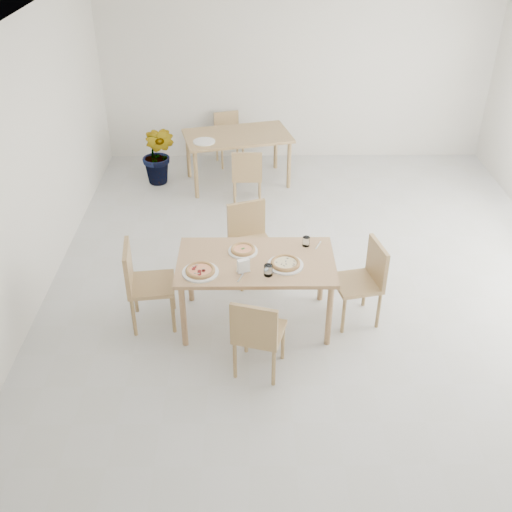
{
  "coord_description": "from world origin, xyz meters",
  "views": [
    {
      "loc": [
        -0.73,
        -5.69,
        3.95
      ],
      "look_at": [
        -0.68,
        -0.8,
        0.8
      ],
      "focal_mm": 42.0,
      "sensor_mm": 36.0,
      "label": 1
    }
  ],
  "objects_px": {
    "plate_pepperoni": "(200,272)",
    "potted_plant": "(159,155)",
    "chair_south": "(257,332)",
    "second_table": "(237,140)",
    "plate_mushroom": "(285,265)",
    "napkin_holder": "(243,266)",
    "pizza_margherita": "(243,249)",
    "tumbler_b": "(306,241)",
    "main_table": "(256,267)",
    "pizza_pepperoni": "(200,270)",
    "plate_margherita": "(243,251)",
    "chair_west": "(142,280)",
    "chair_back_n": "(228,134)",
    "chair_north": "(250,236)",
    "chair_east": "(365,277)",
    "plate_empty": "(204,142)",
    "tumbler_a": "(268,270)",
    "pizza_mushroom": "(285,263)",
    "chair_back_s": "(247,173)"
  },
  "relations": [
    {
      "from": "chair_west",
      "to": "chair_back_n",
      "type": "distance_m",
      "value": 4.14
    },
    {
      "from": "pizza_pepperoni",
      "to": "plate_margherita",
      "type": "bearing_deg",
      "value": 42.66
    },
    {
      "from": "plate_mushroom",
      "to": "chair_back_s",
      "type": "xyz_separation_m",
      "value": [
        -0.38,
        2.69,
        -0.28
      ]
    },
    {
      "from": "chair_north",
      "to": "plate_empty",
      "type": "distance_m",
      "value": 2.29
    },
    {
      "from": "pizza_mushroom",
      "to": "chair_back_n",
      "type": "height_order",
      "value": "pizza_mushroom"
    },
    {
      "from": "plate_margherita",
      "to": "pizza_mushroom",
      "type": "distance_m",
      "value": 0.48
    },
    {
      "from": "chair_south",
      "to": "plate_margherita",
      "type": "xyz_separation_m",
      "value": [
        -0.13,
        0.93,
        0.26
      ]
    },
    {
      "from": "pizza_pepperoni",
      "to": "chair_back_n",
      "type": "distance_m",
      "value": 4.29
    },
    {
      "from": "chair_west",
      "to": "chair_back_s",
      "type": "bearing_deg",
      "value": -28.73
    },
    {
      "from": "chair_west",
      "to": "main_table",
      "type": "bearing_deg",
      "value": -96.37
    },
    {
      "from": "chair_back_n",
      "to": "plate_mushroom",
      "type": "bearing_deg",
      "value": -97.28
    },
    {
      "from": "chair_back_n",
      "to": "pizza_pepperoni",
      "type": "bearing_deg",
      "value": -108.28
    },
    {
      "from": "chair_north",
      "to": "napkin_holder",
      "type": "relative_size",
      "value": 6.34
    },
    {
      "from": "plate_empty",
      "to": "potted_plant",
      "type": "xyz_separation_m",
      "value": [
        -0.69,
        0.25,
        -0.3
      ]
    },
    {
      "from": "chair_south",
      "to": "tumbler_a",
      "type": "height_order",
      "value": "tumbler_a"
    },
    {
      "from": "tumbler_a",
      "to": "chair_back_n",
      "type": "relative_size",
      "value": 0.14
    },
    {
      "from": "tumbler_b",
      "to": "second_table",
      "type": "relative_size",
      "value": 0.06
    },
    {
      "from": "chair_south",
      "to": "second_table",
      "type": "height_order",
      "value": "chair_south"
    },
    {
      "from": "napkin_holder",
      "to": "chair_back_n",
      "type": "height_order",
      "value": "napkin_holder"
    },
    {
      "from": "main_table",
      "to": "potted_plant",
      "type": "height_order",
      "value": "potted_plant"
    },
    {
      "from": "chair_south",
      "to": "pizza_margherita",
      "type": "relative_size",
      "value": 2.98
    },
    {
      "from": "chair_north",
      "to": "tumbler_a",
      "type": "relative_size",
      "value": 8.17
    },
    {
      "from": "main_table",
      "to": "pizza_pepperoni",
      "type": "height_order",
      "value": "pizza_pepperoni"
    },
    {
      "from": "chair_back_n",
      "to": "pizza_mushroom",
      "type": "bearing_deg",
      "value": -97.28
    },
    {
      "from": "chair_west",
      "to": "pizza_mushroom",
      "type": "xyz_separation_m",
      "value": [
        1.42,
        -0.09,
        0.25
      ]
    },
    {
      "from": "chair_east",
      "to": "plate_empty",
      "type": "height_order",
      "value": "chair_east"
    },
    {
      "from": "chair_south",
      "to": "tumbler_b",
      "type": "xyz_separation_m",
      "value": [
        0.51,
        1.05,
        0.3
      ]
    },
    {
      "from": "chair_south",
      "to": "plate_empty",
      "type": "xyz_separation_m",
      "value": [
        -0.7,
        3.82,
        0.26
      ]
    },
    {
      "from": "chair_west",
      "to": "tumbler_a",
      "type": "relative_size",
      "value": 8.45
    },
    {
      "from": "plate_pepperoni",
      "to": "potted_plant",
      "type": "relative_size",
      "value": 0.38
    },
    {
      "from": "tumbler_a",
      "to": "chair_back_s",
      "type": "relative_size",
      "value": 0.13
    },
    {
      "from": "plate_margherita",
      "to": "plate_mushroom",
      "type": "relative_size",
      "value": 0.85
    },
    {
      "from": "plate_margherita",
      "to": "tumbler_a",
      "type": "relative_size",
      "value": 2.7
    },
    {
      "from": "chair_south",
      "to": "napkin_holder",
      "type": "xyz_separation_m",
      "value": [
        -0.12,
        0.57,
        0.32
      ]
    },
    {
      "from": "main_table",
      "to": "pizza_mushroom",
      "type": "distance_m",
      "value": 0.32
    },
    {
      "from": "plate_margherita",
      "to": "plate_pepperoni",
      "type": "distance_m",
      "value": 0.54
    },
    {
      "from": "plate_pepperoni",
      "to": "chair_back_n",
      "type": "distance_m",
      "value": 4.29
    },
    {
      "from": "napkin_holder",
      "to": "potted_plant",
      "type": "height_order",
      "value": "potted_plant"
    },
    {
      "from": "plate_mushroom",
      "to": "napkin_holder",
      "type": "height_order",
      "value": "napkin_holder"
    },
    {
      "from": "pizza_margherita",
      "to": "tumbler_b",
      "type": "bearing_deg",
      "value": 10.07
    },
    {
      "from": "main_table",
      "to": "tumbler_b",
      "type": "distance_m",
      "value": 0.59
    },
    {
      "from": "second_table",
      "to": "napkin_holder",
      "type": "bearing_deg",
      "value": -101.57
    },
    {
      "from": "chair_west",
      "to": "plate_mushroom",
      "type": "relative_size",
      "value": 2.64
    },
    {
      "from": "chair_west",
      "to": "plate_empty",
      "type": "distance_m",
      "value": 3.09
    },
    {
      "from": "chair_east",
      "to": "potted_plant",
      "type": "xyz_separation_m",
      "value": [
        -2.49,
        3.24,
        -0.05
      ]
    },
    {
      "from": "napkin_holder",
      "to": "chair_back_s",
      "type": "xyz_separation_m",
      "value": [
        0.03,
        2.79,
        -0.34
      ]
    },
    {
      "from": "tumbler_b",
      "to": "potted_plant",
      "type": "height_order",
      "value": "potted_plant"
    },
    {
      "from": "pizza_mushroom",
      "to": "potted_plant",
      "type": "xyz_separation_m",
      "value": [
        -1.67,
        3.39,
        -0.32
      ]
    },
    {
      "from": "pizza_pepperoni",
      "to": "chair_back_n",
      "type": "height_order",
      "value": "pizza_pepperoni"
    },
    {
      "from": "main_table",
      "to": "chair_back_n",
      "type": "height_order",
      "value": "chair_back_n"
    }
  ]
}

